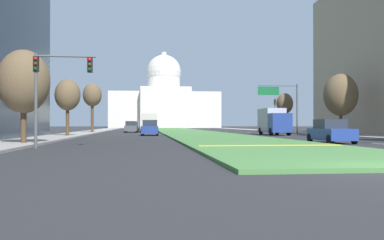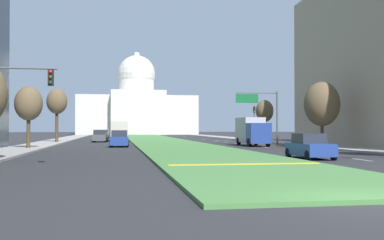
% 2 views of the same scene
% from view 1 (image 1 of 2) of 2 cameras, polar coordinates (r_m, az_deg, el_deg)
% --- Properties ---
extents(ground_plane, '(297.43, 297.43, 0.00)m').
position_cam_1_polar(ground_plane, '(78.81, -1.48, -1.49)').
color(ground_plane, '#2B2B2D').
extents(grass_median, '(8.89, 121.68, 0.14)m').
position_cam_1_polar(grass_median, '(72.07, -1.01, -1.53)').
color(grass_median, '#4C8442').
rests_on(grass_median, ground_plane).
extents(median_curb_nose, '(8.00, 0.50, 0.04)m').
position_cam_1_polar(median_curb_nose, '(23.70, 10.47, -3.36)').
color(median_curb_nose, gold).
rests_on(median_curb_nose, grass_median).
extents(lane_dashes_right, '(0.16, 77.54, 0.01)m').
position_cam_1_polar(lane_dashes_right, '(61.82, 8.26, -1.75)').
color(lane_dashes_right, silver).
rests_on(lane_dashes_right, ground_plane).
extents(sidewalk_left, '(4.00, 121.68, 0.15)m').
position_cam_1_polar(sidewalk_left, '(65.52, -13.83, -1.61)').
color(sidewalk_left, '#9E9991').
rests_on(sidewalk_left, ground_plane).
extents(sidewalk_right, '(4.00, 121.68, 0.15)m').
position_cam_1_polar(sidewalk_right, '(68.66, 12.32, -1.56)').
color(sidewalk_right, '#9E9991').
rests_on(sidewalk_right, ground_plane).
extents(capitol_building, '(36.04, 26.81, 26.01)m').
position_cam_1_polar(capitol_building, '(145.55, -3.79, 2.14)').
color(capitol_building, silver).
rests_on(capitol_building, ground_plane).
extents(traffic_light_near_left, '(3.34, 0.35, 5.20)m').
position_cam_1_polar(traffic_light_near_left, '(24.52, -18.30, 5.25)').
color(traffic_light_near_left, '#515456').
rests_on(traffic_light_near_left, ground_plane).
extents(traffic_light_far_right, '(0.28, 0.35, 5.20)m').
position_cam_1_polar(traffic_light_far_right, '(65.04, 11.08, 1.23)').
color(traffic_light_far_right, '#515456').
rests_on(traffic_light_far_right, ground_plane).
extents(overhead_guide_sign, '(5.34, 0.20, 6.50)m').
position_cam_1_polar(overhead_guide_sign, '(56.28, 12.06, 2.85)').
color(overhead_guide_sign, '#515456').
rests_on(overhead_guide_sign, ground_plane).
extents(street_tree_left_near, '(3.22, 3.22, 6.02)m').
position_cam_1_polar(street_tree_left_near, '(28.90, -21.66, 4.79)').
color(street_tree_left_near, '#4C3823').
rests_on(street_tree_left_near, ground_plane).
extents(street_tree_left_mid, '(2.58, 2.58, 5.94)m').
position_cam_1_polar(street_tree_left_mid, '(45.42, -16.36, 3.21)').
color(street_tree_left_mid, '#4C3823').
rests_on(street_tree_left_mid, ground_plane).
extents(street_tree_right_mid, '(3.61, 3.61, 6.72)m').
position_cam_1_polar(street_tree_right_mid, '(48.28, 19.33, 3.20)').
color(street_tree_right_mid, '#4C3823').
rests_on(street_tree_right_mid, ground_plane).
extents(street_tree_left_far, '(2.73, 2.73, 7.32)m').
position_cam_1_polar(street_tree_left_far, '(64.14, -13.24, 3.22)').
color(street_tree_left_far, '#4C3823').
rests_on(street_tree_left_far, ground_plane).
extents(street_tree_right_far, '(2.51, 2.51, 6.01)m').
position_cam_1_polar(street_tree_right_far, '(65.98, 12.35, 2.14)').
color(street_tree_right_far, '#4C3823').
rests_on(street_tree_right_far, ground_plane).
extents(sedan_lead_stopped, '(1.95, 4.26, 1.67)m').
position_cam_1_polar(sedan_lead_stopped, '(31.05, 18.13, -1.52)').
color(sedan_lead_stopped, navy).
rests_on(sedan_lead_stopped, ground_plane).
extents(sedan_midblock, '(2.09, 4.35, 1.78)m').
position_cam_1_polar(sedan_midblock, '(49.18, -5.64, -1.11)').
color(sedan_midblock, navy).
rests_on(sedan_midblock, ground_plane).
extents(sedan_distant, '(2.10, 4.55, 1.76)m').
position_cam_1_polar(sedan_distant, '(66.50, -8.14, -0.96)').
color(sedan_distant, '#4C5156').
rests_on(sedan_distant, ground_plane).
extents(sedan_far_horizon, '(2.10, 4.30, 1.67)m').
position_cam_1_polar(sedan_far_horizon, '(78.54, -8.14, -0.92)').
color(sedan_far_horizon, '#BCBCC1').
rests_on(sedan_far_horizon, ground_plane).
extents(sedan_very_far, '(2.09, 4.75, 1.67)m').
position_cam_1_polar(sedan_very_far, '(89.22, -7.74, -0.87)').
color(sedan_very_far, '#4C5156').
rests_on(sedan_very_far, ground_plane).
extents(box_truck_delivery, '(2.40, 6.40, 3.20)m').
position_cam_1_polar(box_truck_delivery, '(51.78, 10.90, -0.14)').
color(box_truck_delivery, navy).
rests_on(box_truck_delivery, ground_plane).
extents(city_bus, '(2.62, 11.00, 2.95)m').
position_cam_1_polar(city_bus, '(71.16, -5.80, -0.17)').
color(city_bus, beige).
rests_on(city_bus, ground_plane).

